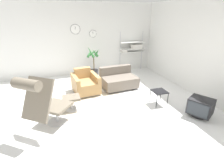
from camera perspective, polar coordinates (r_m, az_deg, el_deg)
name	(u,v)px	position (r m, az deg, el deg)	size (l,w,h in m)	color
ground_plane	(106,109)	(4.71, -2.10, -8.27)	(12.00, 12.00, 0.00)	white
wall_back	(83,40)	(7.24, -9.32, 14.05)	(12.00, 0.09, 2.80)	silver
wall_right	(204,50)	(5.70, 27.96, 9.67)	(0.06, 12.00, 2.80)	silver
round_rug	(106,110)	(4.68, -2.03, -8.40)	(2.30, 2.30, 0.01)	#BCB29E
lounge_chair	(42,99)	(3.79, -21.88, -4.58)	(1.10, 1.19, 1.31)	#BCBCC1
ottoman	(71,100)	(4.71, -13.17, -5.21)	(0.45, 0.38, 0.37)	#BCBCC1
armchair_red	(85,84)	(5.65, -8.68, -0.02)	(0.85, 0.96, 0.73)	silver
couch_low	(118,80)	(6.00, 2.09, 1.30)	(1.20, 0.94, 0.68)	black
side_table	(159,93)	(4.97, 15.20, -2.72)	(0.38, 0.38, 0.41)	black
crt_television	(200,107)	(4.80, 26.91, -6.73)	(0.65, 0.69, 0.47)	black
potted_plant	(94,65)	(7.00, -5.98, 6.15)	(0.52, 0.54, 1.24)	#333338
shelf_unit	(133,48)	(7.68, 6.83, 11.68)	(1.09, 0.28, 1.68)	#BCBCC1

